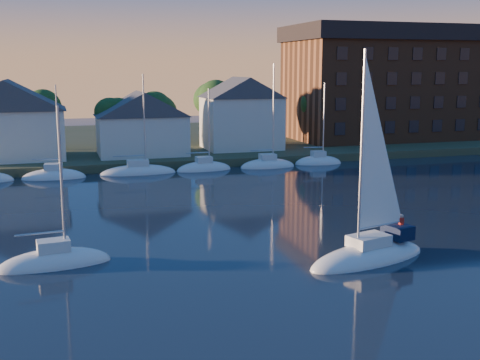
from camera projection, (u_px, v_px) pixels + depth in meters
name	position (u px, v px, depth m)	size (l,w,h in m)	color
ground	(467.00, 351.00, 25.90)	(260.00, 260.00, 0.00)	black
shoreline_land	(164.00, 144.00, 96.40)	(160.00, 50.00, 2.00)	#394126
wooden_dock	(196.00, 166.00, 74.78)	(120.00, 3.00, 1.00)	brown
clubhouse_west	(8.00, 119.00, 73.01)	(13.65, 9.45, 9.64)	silver
clubhouse_centre	(141.00, 122.00, 76.81)	(11.55, 8.40, 8.08)	silver
clubhouse_east	(241.00, 112.00, 82.55)	(10.50, 8.40, 9.80)	silver
condo_block	(387.00, 82.00, 94.92)	(31.00, 17.00, 17.40)	brown
tree_line	(192.00, 103.00, 84.37)	(93.40, 5.40, 8.90)	#382219
moored_fleet	(100.00, 174.00, 68.49)	(63.50, 2.40, 12.05)	silver
hero_sailboat	(370.00, 251.00, 38.11)	(9.59, 5.24, 14.23)	silver
drifting_sailboat_left	(55.00, 264.00, 37.06)	(7.11, 3.03, 10.92)	silver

